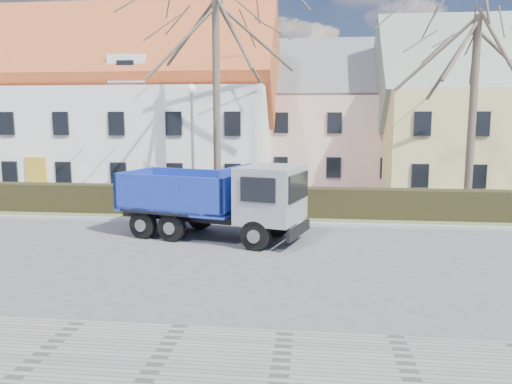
# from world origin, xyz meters

# --- Properties ---
(ground) EXTENTS (120.00, 120.00, 0.00)m
(ground) POSITION_xyz_m (0.00, 0.00, 0.00)
(ground) COLOR #4D4D50
(curb_far) EXTENTS (80.00, 0.30, 0.12)m
(curb_far) POSITION_xyz_m (0.00, 4.60, 0.06)
(curb_far) COLOR gray
(curb_far) RESTS_ON ground
(grass_strip) EXTENTS (80.00, 3.00, 0.10)m
(grass_strip) POSITION_xyz_m (0.00, 6.20, 0.05)
(grass_strip) COLOR #506036
(grass_strip) RESTS_ON ground
(hedge) EXTENTS (60.00, 0.90, 1.30)m
(hedge) POSITION_xyz_m (0.00, 6.00, 0.65)
(hedge) COLOR black
(hedge) RESTS_ON ground
(building_white) EXTENTS (26.80, 10.80, 9.50)m
(building_white) POSITION_xyz_m (-13.00, 16.00, 4.75)
(building_white) COLOR white
(building_white) RESTS_ON ground
(building_pink) EXTENTS (10.80, 8.80, 8.00)m
(building_pink) POSITION_xyz_m (4.00, 20.00, 4.00)
(building_pink) COLOR #DAAB9A
(building_pink) RESTS_ON ground
(tree_1) EXTENTS (9.20, 9.20, 12.65)m
(tree_1) POSITION_xyz_m (-2.00, 8.50, 6.33)
(tree_1) COLOR #504337
(tree_1) RESTS_ON ground
(tree_2) EXTENTS (8.00, 8.00, 11.00)m
(tree_2) POSITION_xyz_m (10.00, 8.50, 5.50)
(tree_2) COLOR #504337
(tree_2) RESTS_ON ground
(dump_truck) EXTENTS (7.59, 4.48, 2.85)m
(dump_truck) POSITION_xyz_m (-1.22, 2.12, 1.43)
(dump_truck) COLOR navy
(dump_truck) RESTS_ON ground
(streetlight) EXTENTS (0.47, 0.47, 6.00)m
(streetlight) POSITION_xyz_m (-2.87, 7.00, 3.00)
(streetlight) COLOR gray
(streetlight) RESTS_ON ground
(cart_frame) EXTENTS (0.72, 0.55, 0.59)m
(cart_frame) POSITION_xyz_m (-4.27, 4.25, 0.29)
(cart_frame) COLOR silver
(cart_frame) RESTS_ON ground
(parked_car_a) EXTENTS (4.64, 3.05, 1.47)m
(parked_car_a) POSITION_xyz_m (-6.11, 11.24, 0.73)
(parked_car_a) COLOR black
(parked_car_a) RESTS_ON ground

